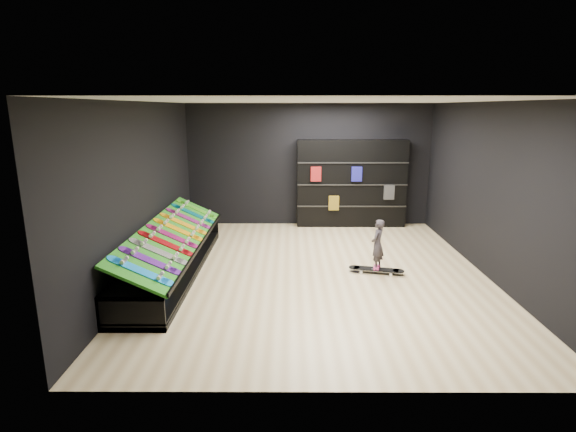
{
  "coord_description": "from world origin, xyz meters",
  "views": [
    {
      "loc": [
        -0.47,
        -7.63,
        2.9
      ],
      "look_at": [
        -0.5,
        0.2,
        1.0
      ],
      "focal_mm": 28.0,
      "sensor_mm": 36.0,
      "label": 1
    }
  ],
  "objects_px": {
    "back_shelving": "(351,184)",
    "child": "(377,254)",
    "floor_skateboard": "(376,271)",
    "display_rack": "(174,259)"
  },
  "relations": [
    {
      "from": "floor_skateboard",
      "to": "child",
      "type": "bearing_deg",
      "value": 0.0
    },
    {
      "from": "back_shelving",
      "to": "display_rack",
      "type": "bearing_deg",
      "value": -137.34
    },
    {
      "from": "floor_skateboard",
      "to": "display_rack",
      "type": "bearing_deg",
      "value": -167.11
    },
    {
      "from": "back_shelving",
      "to": "child",
      "type": "height_order",
      "value": "back_shelving"
    },
    {
      "from": "back_shelving",
      "to": "child",
      "type": "relative_size",
      "value": 4.91
    },
    {
      "from": "display_rack",
      "to": "floor_skateboard",
      "type": "xyz_separation_m",
      "value": [
        3.63,
        -0.04,
        -0.2
      ]
    },
    {
      "from": "back_shelving",
      "to": "child",
      "type": "xyz_separation_m",
      "value": [
        0.03,
        -3.36,
        -0.71
      ]
    },
    {
      "from": "child",
      "to": "floor_skateboard",
      "type": "bearing_deg",
      "value": 180.0
    },
    {
      "from": "back_shelving",
      "to": "floor_skateboard",
      "type": "height_order",
      "value": "back_shelving"
    },
    {
      "from": "floor_skateboard",
      "to": "child",
      "type": "xyz_separation_m",
      "value": [
        0.0,
        0.0,
        0.32
      ]
    }
  ]
}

